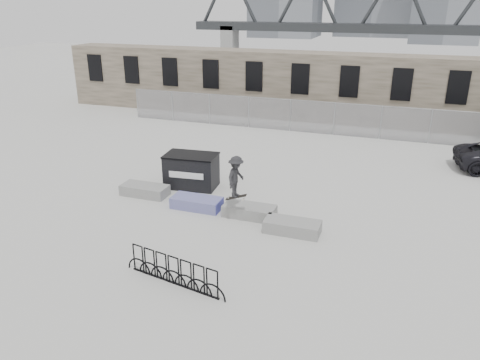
% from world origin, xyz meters
% --- Properties ---
extents(ground, '(120.00, 120.00, 0.00)m').
position_xyz_m(ground, '(0.00, 0.00, 0.00)').
color(ground, '#BBBAB5').
rests_on(ground, ground).
extents(stone_wall, '(36.00, 2.58, 4.50)m').
position_xyz_m(stone_wall, '(0.00, 16.24, 2.26)').
color(stone_wall, brown).
rests_on(stone_wall, ground).
extents(chainlink_fence, '(22.06, 0.06, 2.02)m').
position_xyz_m(chainlink_fence, '(-0.00, 12.50, 1.04)').
color(chainlink_fence, gray).
rests_on(chainlink_fence, ground).
extents(planter_far_left, '(2.00, 0.90, 0.45)m').
position_xyz_m(planter_far_left, '(-3.35, 0.26, 0.24)').
color(planter_far_left, gray).
rests_on(planter_far_left, ground).
extents(planter_center_left, '(2.00, 0.90, 0.45)m').
position_xyz_m(planter_center_left, '(-0.71, -0.21, 0.24)').
color(planter_center_left, '#383BAA').
rests_on(planter_center_left, ground).
extents(planter_center_right, '(2.00, 0.90, 0.45)m').
position_xyz_m(planter_center_right, '(1.52, -0.24, 0.24)').
color(planter_center_right, gray).
rests_on(planter_center_right, ground).
extents(planter_offset, '(2.00, 0.90, 0.45)m').
position_xyz_m(planter_offset, '(3.39, -0.99, 0.24)').
color(planter_offset, gray).
rests_on(planter_offset, ground).
extents(dumpster, '(2.40, 1.60, 1.50)m').
position_xyz_m(dumpster, '(-1.87, 1.83, 0.76)').
color(dumpster, black).
rests_on(dumpster, ground).
extents(bike_rack, '(3.53, 0.73, 0.90)m').
position_xyz_m(bike_rack, '(0.87, -5.33, 0.44)').
color(bike_rack, black).
rests_on(bike_rack, ground).
extents(truss_bridge, '(70.00, 3.00, 9.80)m').
position_xyz_m(truss_bridge, '(10.00, 55.00, 4.13)').
color(truss_bridge, '#2D3033').
rests_on(truss_bridge, ground).
extents(skateboarder, '(0.80, 1.06, 1.71)m').
position_xyz_m(skateboarder, '(1.21, -0.86, 1.82)').
color(skateboarder, '#262528').
rests_on(skateboarder, ground).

